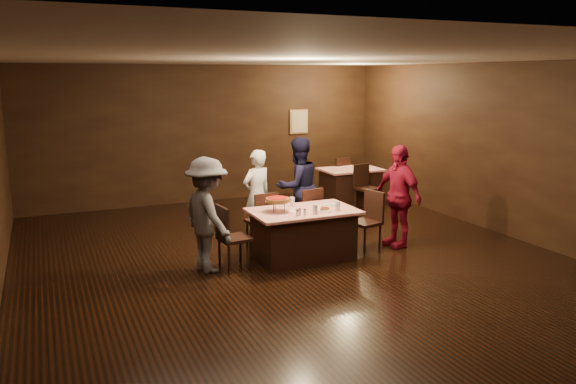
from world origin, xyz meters
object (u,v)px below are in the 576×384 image
object	(u,v)px
diner_white_jacket	(257,195)
glass_front_right	(337,206)
chair_back_near	(367,188)
chair_far_left	(261,220)
diner_red_shirt	(398,196)
chair_end_left	(235,237)
glass_front_left	(315,209)
diner_navy_hoodie	(298,187)
chair_far_right	(306,215)
main_table	(303,234)
glass_back	(292,202)
diner_grey_knit	(207,215)
chair_back_far	(337,177)
back_table	(350,186)
chair_end_right	(365,221)
plate_empty	(331,204)
pizza_stand	(278,200)

from	to	relation	value
diner_white_jacket	glass_front_right	size ratio (longest dim) A/B	11.07
chair_back_near	diner_white_jacket	distance (m)	3.06
chair_far_left	diner_red_shirt	xyz separation A→B (m)	(2.10, -0.76, 0.37)
chair_end_left	glass_front_left	distance (m)	1.24
diner_navy_hoodie	glass_front_left	world-z (taller)	diner_navy_hoodie
chair_far_right	chair_back_near	distance (m)	2.70
main_table	glass_back	size ratio (longest dim) A/B	11.43
chair_back_near	diner_grey_knit	size ratio (longest dim) A/B	0.57
main_table	chair_back_far	size ratio (longest dim) A/B	1.68
back_table	chair_far_right	xyz separation A→B (m)	(-2.18, -2.29, 0.09)
chair_far_left	diner_grey_knit	xyz separation A→B (m)	(-1.08, -0.69, 0.35)
chair_end_right	plate_empty	size ratio (longest dim) A/B	3.80
diner_red_shirt	diner_navy_hoodie	bearing A→B (deg)	-143.85
back_table	glass_front_right	size ratio (longest dim) A/B	9.29
diner_white_jacket	glass_back	bearing A→B (deg)	85.04
chair_end_left	glass_front_right	world-z (taller)	chair_end_left
diner_grey_knit	chair_back_near	bearing A→B (deg)	-73.33
diner_white_jacket	pizza_stand	distance (m)	1.24
chair_back_near	main_table	bearing A→B (deg)	-149.64
chair_end_left	plate_empty	distance (m)	1.68
chair_end_left	diner_red_shirt	size ratio (longest dim) A/B	0.56
main_table	chair_back_far	world-z (taller)	chair_back_far
chair_back_far	plate_empty	xyz separation A→B (m)	(-2.03, -3.49, 0.30)
back_table	diner_navy_hoodie	distance (m)	2.80
diner_white_jacket	diner_red_shirt	bearing A→B (deg)	129.19
diner_red_shirt	glass_back	world-z (taller)	diner_red_shirt
main_table	glass_front_right	world-z (taller)	glass_front_right
chair_back_far	glass_front_right	world-z (taller)	chair_back_far
diner_navy_hoodie	diner_grey_knit	bearing A→B (deg)	22.09
pizza_stand	glass_front_left	size ratio (longest dim) A/B	2.71
pizza_stand	glass_front_left	bearing A→B (deg)	-37.87
glass_front_left	glass_back	xyz separation A→B (m)	(-0.10, 0.60, 0.00)
back_table	chair_far_left	world-z (taller)	chair_far_left
chair_back_near	diner_grey_knit	bearing A→B (deg)	-162.50
diner_navy_hoodie	glass_front_left	distance (m)	1.61
main_table	chair_back_near	size ratio (longest dim) A/B	1.68
main_table	back_table	distance (m)	3.99
chair_end_right	diner_grey_knit	xyz separation A→B (m)	(-2.58, 0.06, 0.35)
chair_far_left	chair_back_far	bearing A→B (deg)	-143.24
chair_back_far	diner_red_shirt	distance (m)	3.77
diner_red_shirt	pizza_stand	bearing A→B (deg)	-99.40
diner_navy_hoodie	diner_red_shirt	distance (m)	1.75
chair_end_left	chair_back_near	size ratio (longest dim) A/B	1.00
chair_far_right	chair_end_right	xyz separation A→B (m)	(0.70, -0.75, 0.00)
glass_front_left	glass_front_right	size ratio (longest dim) A/B	1.00
diner_navy_hoodie	glass_front_right	size ratio (longest dim) A/B	12.34
glass_front_left	glass_back	size ratio (longest dim) A/B	1.00
chair_back_near	diner_red_shirt	world-z (taller)	diner_red_shirt
main_table	pizza_stand	bearing A→B (deg)	172.87
chair_back_far	glass_front_right	bearing A→B (deg)	48.49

